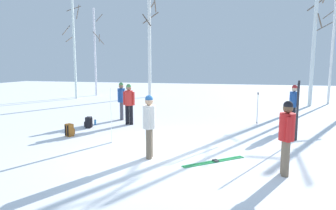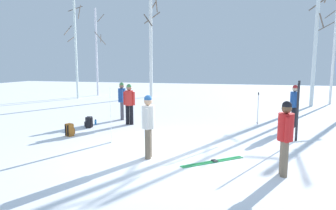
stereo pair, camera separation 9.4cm
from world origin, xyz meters
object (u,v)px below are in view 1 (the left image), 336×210
backpack_1 (70,130)px  birch_tree_2 (150,43)px  person_1 (129,102)px  person_3 (287,133)px  ski_poles_0 (257,107)px  person_4 (149,122)px  birch_tree_1 (95,51)px  ski_pair_lying_0 (214,161)px  ski_pair_planted_0 (111,116)px  person_0 (294,103)px  birch_tree_4 (332,45)px  backpack_0 (88,123)px  ski_pair_planted_1 (297,111)px  birch_tree_0 (74,46)px  person_2 (121,99)px  water_bottle_0 (95,122)px  birch_tree_3 (314,43)px

backpack_1 → birch_tree_2: bearing=94.3°
person_1 → person_3: size_ratio=1.00×
person_3 → ski_poles_0: person_3 is taller
person_4 → birch_tree_1: 17.01m
ski_pair_lying_0 → ski_pair_planted_0: bearing=162.4°
person_0 → birch_tree_4: size_ratio=0.23×
ski_pair_planted_0 → birch_tree_1: (-7.36, 13.04, 2.69)m
backpack_0 → person_0: bearing=14.8°
person_0 → birch_tree_2: 13.17m
ski_pair_planted_1 → birch_tree_2: size_ratio=0.25×
person_0 → ski_pair_planted_0: 7.29m
birch_tree_0 → birch_tree_4: 17.44m
person_3 → ski_poles_0: 5.67m
person_3 → birch_tree_0: (-12.81, 12.25, 2.89)m
person_1 → ski_pair_lying_0: bearing=-45.1°
backpack_0 → birch_tree_1: (-5.52, 11.22, 3.37)m
person_2 → person_1: bearing=-51.8°
ski_pair_planted_1 → backpack_0: (-7.69, 0.15, -0.78)m
person_0 → ski_pair_lying_0: 5.79m
person_2 → water_bottle_0: 1.70m
person_1 → birch_tree_3: bearing=41.6°
person_0 → backpack_0: (-7.98, -2.11, -0.77)m
backpack_0 → backpack_1: 1.38m
backpack_1 → birch_tree_3: (10.07, 10.11, 3.55)m
person_2 → water_bottle_0: bearing=-116.8°
ski_poles_0 → birch_tree_4: size_ratio=0.18×
person_2 → birch_tree_2: (-1.56, 9.38, 3.16)m
ski_poles_0 → birch_tree_2: birch_tree_2 is taller
person_3 → birch_tree_4: birch_tree_4 is taller
ski_pair_planted_1 → backpack_1: 7.80m
backpack_1 → birch_tree_3: birch_tree_3 is taller
ski_pair_planted_1 → water_bottle_0: bearing=174.4°
person_4 → ski_pair_planted_0: ski_pair_planted_0 is taller
ski_poles_0 → backpack_1: size_ratio=3.11×
birch_tree_0 → birch_tree_4: (17.40, 1.17, -0.12)m
person_4 → birch_tree_1: birch_tree_1 is taller
backpack_0 → ski_poles_0: bearing=18.9°
ski_pair_lying_0 → backpack_1: bearing=163.7°
ski_poles_0 → birch_tree_3: bearing=61.7°
ski_poles_0 → water_bottle_0: size_ratio=6.12×
person_2 → ski_poles_0: person_2 is taller
person_4 → ski_pair_planted_0: (-1.64, 1.15, -0.09)m
ski_pair_planted_1 → birch_tree_0: birch_tree_0 is taller
birch_tree_4 → backpack_1: bearing=-135.1°
birch_tree_3 → ski_poles_0: bearing=-118.3°
birch_tree_0 → birch_tree_3: 16.04m
backpack_0 → person_3: bearing=-26.4°
backpack_0 → backpack_1: (0.03, -1.38, 0.00)m
person_4 → birch_tree_3: bearing=60.6°
person_4 → birch_tree_1: size_ratio=0.25×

